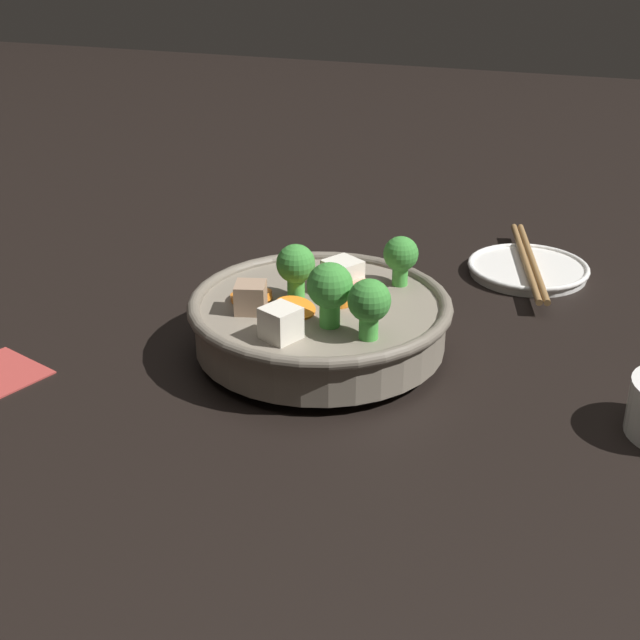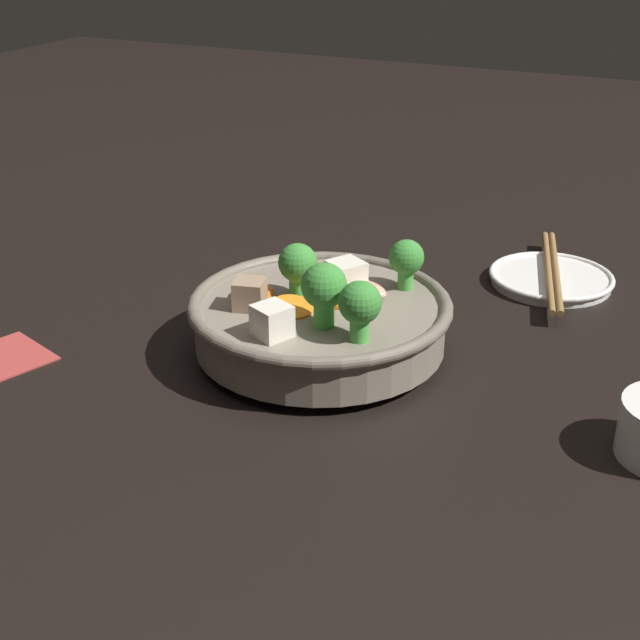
# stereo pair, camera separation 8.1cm
# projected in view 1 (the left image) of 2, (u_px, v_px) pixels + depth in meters

# --- Properties ---
(ground_plane) EXTENTS (3.00, 3.00, 0.00)m
(ground_plane) POSITION_uv_depth(u_px,v_px,m) (320.00, 353.00, 0.83)
(ground_plane) COLOR black
(stirfry_bowl) EXTENTS (0.24, 0.24, 0.11)m
(stirfry_bowl) POSITION_uv_depth(u_px,v_px,m) (321.00, 317.00, 0.81)
(stirfry_bowl) COLOR slate
(stirfry_bowl) RESTS_ON ground_plane
(side_saucer) EXTENTS (0.13, 0.13, 0.01)m
(side_saucer) POSITION_uv_depth(u_px,v_px,m) (528.00, 269.00, 0.99)
(side_saucer) COLOR white
(side_saucer) RESTS_ON ground_plane
(chopsticks_pair) EXTENTS (0.22, 0.07, 0.01)m
(chopsticks_pair) POSITION_uv_depth(u_px,v_px,m) (529.00, 261.00, 0.99)
(chopsticks_pair) COLOR olive
(chopsticks_pair) RESTS_ON side_saucer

